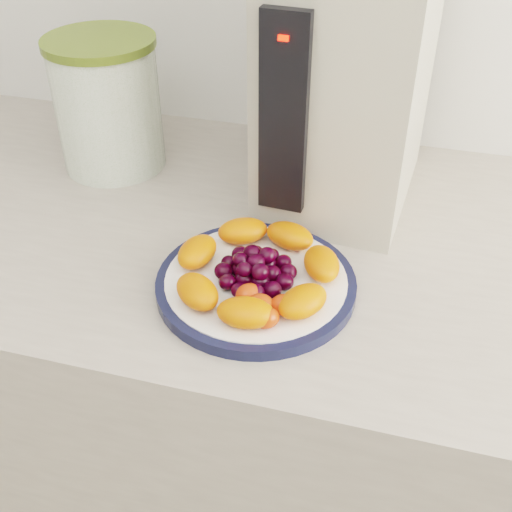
# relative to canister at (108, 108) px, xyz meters

# --- Properties ---
(counter) EXTENTS (3.50, 0.60, 0.90)m
(counter) POSITION_rel_canister_xyz_m (0.18, -0.11, -0.54)
(counter) COLOR #ABA093
(counter) RESTS_ON floor
(cabinet_face) EXTENTS (3.48, 0.58, 0.84)m
(cabinet_face) POSITION_rel_canister_xyz_m (0.18, -0.11, -0.57)
(cabinet_face) COLOR olive
(cabinet_face) RESTS_ON floor
(plate_rim) EXTENTS (0.24, 0.24, 0.01)m
(plate_rim) POSITION_rel_canister_xyz_m (0.30, -0.24, -0.09)
(plate_rim) COLOR #131835
(plate_rim) RESTS_ON counter
(plate_face) EXTENTS (0.22, 0.22, 0.02)m
(plate_face) POSITION_rel_canister_xyz_m (0.30, -0.24, -0.08)
(plate_face) COLOR white
(plate_face) RESTS_ON counter
(canister) EXTENTS (0.19, 0.19, 0.19)m
(canister) POSITION_rel_canister_xyz_m (0.00, 0.00, 0.00)
(canister) COLOR #39631D
(canister) RESTS_ON counter
(canister_lid) EXTENTS (0.19, 0.19, 0.01)m
(canister_lid) POSITION_rel_canister_xyz_m (-0.00, 0.00, 0.10)
(canister_lid) COLOR #586922
(canister_lid) RESTS_ON canister
(appliance_body) EXTENTS (0.21, 0.28, 0.33)m
(appliance_body) POSITION_rel_canister_xyz_m (0.36, 0.01, 0.07)
(appliance_body) COLOR #B7B19E
(appliance_body) RESTS_ON counter
(appliance_panel) EXTENTS (0.06, 0.02, 0.25)m
(appliance_panel) POSITION_rel_canister_xyz_m (0.30, -0.12, 0.08)
(appliance_panel) COLOR black
(appliance_panel) RESTS_ON appliance_body
(appliance_led) EXTENTS (0.01, 0.01, 0.01)m
(appliance_led) POSITION_rel_canister_xyz_m (0.30, -0.13, 0.17)
(appliance_led) COLOR #FF0C05
(appliance_led) RESTS_ON appliance_panel
(fruit_plate) EXTENTS (0.21, 0.21, 0.03)m
(fruit_plate) POSITION_rel_canister_xyz_m (0.30, -0.24, -0.06)
(fruit_plate) COLOR #E54F0A
(fruit_plate) RESTS_ON plate_face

